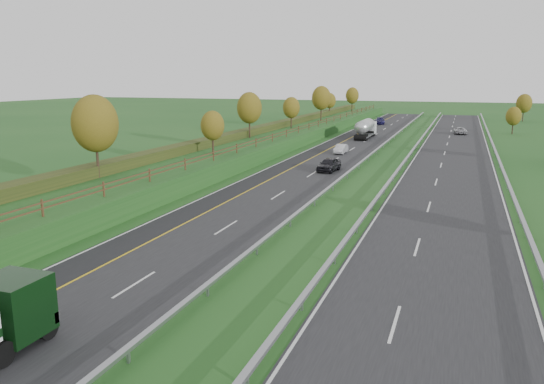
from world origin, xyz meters
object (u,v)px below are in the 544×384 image
Objects in this scene: road_tanker at (366,128)px; car_dark_near at (329,164)px; car_small_far at (380,121)px; car_silver_mid at (341,149)px; car_oncoming at (460,131)px.

car_dark_near is (2.27, -37.95, -1.02)m from road_tanker.
car_silver_mid is at bearing -94.30° from car_small_far.
car_silver_mid is 53.73m from car_small_far.
car_small_far is (-4.21, 69.33, -0.01)m from car_dark_near.
car_oncoming is at bearing 65.63° from car_silver_mid.
road_tanker reaches higher than car_small_far.
car_small_far is (-1.95, 31.38, -1.03)m from road_tanker.
car_silver_mid is 0.76× the size of car_small_far.
car_dark_near is 0.93× the size of car_oncoming.
road_tanker reaches higher than car_silver_mid.
car_oncoming is at bearing -50.67° from car_small_far.
road_tanker is 31.46m from car_small_far.
car_silver_mid is (0.25, -22.31, -1.14)m from road_tanker.
car_dark_near is 69.46m from car_small_far.
car_small_far is 26.00m from car_oncoming.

